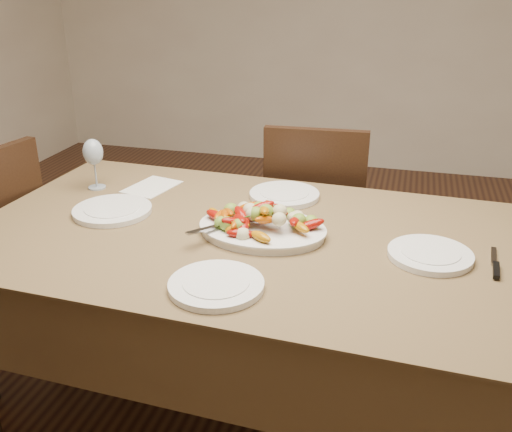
{
  "coord_description": "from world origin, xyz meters",
  "views": [
    {
      "loc": [
        0.55,
        -1.66,
        1.53
      ],
      "look_at": [
        0.12,
        -0.09,
        0.82
      ],
      "focal_mm": 40.0,
      "sensor_mm": 36.0,
      "label": 1
    }
  ],
  "objects_px": {
    "chair_far": "(317,220)",
    "wine_glass": "(94,163)",
    "dining_table": "(256,334)",
    "serving_platter": "(262,231)",
    "plate_near": "(216,285)",
    "plate_left": "(112,211)",
    "plate_far": "(284,195)",
    "plate_right": "(430,255)"
  },
  "relations": [
    {
      "from": "chair_far",
      "to": "wine_glass",
      "type": "relative_size",
      "value": 4.64
    },
    {
      "from": "dining_table",
      "to": "chair_far",
      "type": "height_order",
      "value": "chair_far"
    },
    {
      "from": "serving_platter",
      "to": "plate_near",
      "type": "bearing_deg",
      "value": -95.08
    },
    {
      "from": "serving_platter",
      "to": "chair_far",
      "type": "bearing_deg",
      "value": 86.51
    },
    {
      "from": "serving_platter",
      "to": "plate_left",
      "type": "bearing_deg",
      "value": 176.8
    },
    {
      "from": "chair_far",
      "to": "plate_left",
      "type": "distance_m",
      "value": 1.01
    },
    {
      "from": "chair_far",
      "to": "plate_far",
      "type": "relative_size",
      "value": 3.71
    },
    {
      "from": "plate_far",
      "to": "wine_glass",
      "type": "xyz_separation_m",
      "value": [
        -0.71,
        -0.1,
        0.09
      ]
    },
    {
      "from": "plate_far",
      "to": "plate_near",
      "type": "distance_m",
      "value": 0.69
    },
    {
      "from": "chair_far",
      "to": "serving_platter",
      "type": "bearing_deg",
      "value": 82.84
    },
    {
      "from": "dining_table",
      "to": "plate_far",
      "type": "distance_m",
      "value": 0.51
    },
    {
      "from": "plate_far",
      "to": "plate_near",
      "type": "bearing_deg",
      "value": -92.36
    },
    {
      "from": "chair_far",
      "to": "wine_glass",
      "type": "xyz_separation_m",
      "value": [
        -0.77,
        -0.56,
        0.39
      ]
    },
    {
      "from": "dining_table",
      "to": "wine_glass",
      "type": "relative_size",
      "value": 8.98
    },
    {
      "from": "chair_far",
      "to": "plate_right",
      "type": "relative_size",
      "value": 3.9
    },
    {
      "from": "plate_left",
      "to": "plate_near",
      "type": "relative_size",
      "value": 1.06
    },
    {
      "from": "plate_far",
      "to": "wine_glass",
      "type": "distance_m",
      "value": 0.73
    },
    {
      "from": "chair_far",
      "to": "plate_right",
      "type": "xyz_separation_m",
      "value": [
        0.46,
        -0.82,
        0.29
      ]
    },
    {
      "from": "plate_far",
      "to": "plate_near",
      "type": "relative_size",
      "value": 1.01
    },
    {
      "from": "dining_table",
      "to": "plate_left",
      "type": "relative_size",
      "value": 6.86
    },
    {
      "from": "wine_glass",
      "to": "plate_far",
      "type": "bearing_deg",
      "value": 7.69
    },
    {
      "from": "dining_table",
      "to": "plate_near",
      "type": "bearing_deg",
      "value": -91.89
    },
    {
      "from": "plate_left",
      "to": "wine_glass",
      "type": "distance_m",
      "value": 0.29
    },
    {
      "from": "chair_far",
      "to": "plate_near",
      "type": "bearing_deg",
      "value": 82.35
    },
    {
      "from": "plate_far",
      "to": "chair_far",
      "type": "bearing_deg",
      "value": 83.66
    },
    {
      "from": "plate_near",
      "to": "plate_right",
      "type": "bearing_deg",
      "value": 31.28
    },
    {
      "from": "dining_table",
      "to": "plate_near",
      "type": "xyz_separation_m",
      "value": [
        -0.01,
        -0.35,
        0.39
      ]
    },
    {
      "from": "chair_far",
      "to": "plate_far",
      "type": "bearing_deg",
      "value": 79.99
    },
    {
      "from": "serving_platter",
      "to": "plate_left",
      "type": "xyz_separation_m",
      "value": [
        -0.54,
        0.03,
        -0.0
      ]
    },
    {
      "from": "serving_platter",
      "to": "plate_far",
      "type": "distance_m",
      "value": 0.33
    },
    {
      "from": "plate_right",
      "to": "serving_platter",
      "type": "bearing_deg",
      "value": 177.28
    },
    {
      "from": "plate_left",
      "to": "wine_glass",
      "type": "xyz_separation_m",
      "value": [
        -0.18,
        0.2,
        0.09
      ]
    },
    {
      "from": "plate_left",
      "to": "chair_far",
      "type": "bearing_deg",
      "value": 52.46
    },
    {
      "from": "serving_platter",
      "to": "plate_near",
      "type": "height_order",
      "value": "serving_platter"
    },
    {
      "from": "plate_right",
      "to": "plate_far",
      "type": "relative_size",
      "value": 0.95
    },
    {
      "from": "plate_right",
      "to": "plate_far",
      "type": "xyz_separation_m",
      "value": [
        -0.51,
        0.36,
        0.0
      ]
    },
    {
      "from": "chair_far",
      "to": "plate_left",
      "type": "bearing_deg",
      "value": 48.79
    },
    {
      "from": "plate_left",
      "to": "plate_right",
      "type": "height_order",
      "value": "same"
    },
    {
      "from": "plate_left",
      "to": "serving_platter",
      "type": "bearing_deg",
      "value": -3.2
    },
    {
      "from": "chair_far",
      "to": "plate_near",
      "type": "xyz_separation_m",
      "value": [
        -0.08,
        -1.15,
        0.29
      ]
    },
    {
      "from": "plate_near",
      "to": "dining_table",
      "type": "bearing_deg",
      "value": 88.11
    },
    {
      "from": "dining_table",
      "to": "chair_far",
      "type": "bearing_deg",
      "value": 85.1
    }
  ]
}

